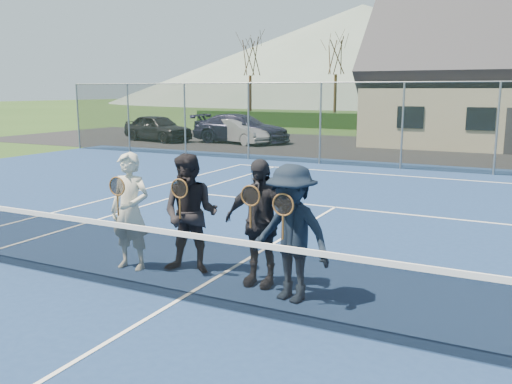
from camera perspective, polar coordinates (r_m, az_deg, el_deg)
ground at (r=25.98m, az=17.94°, el=4.14°), size 220.00×220.00×0.00m
court_surface at (r=7.32m, az=-8.15°, el=-11.31°), size 30.00×30.00×0.02m
tarmac_carpark at (r=26.88m, az=9.48°, el=4.73°), size 40.00×12.00×0.01m
hedge_row at (r=37.81m, az=20.88°, el=6.69°), size 40.00×1.20×1.10m
hill_west at (r=104.81m, az=11.00°, el=13.95°), size 110.00×110.00×18.00m
car_a at (r=29.93m, az=-10.32°, el=6.66°), size 4.48×2.60×1.43m
car_b at (r=27.97m, az=-1.72°, el=6.39°), size 4.07×2.65×1.27m
car_c at (r=28.41m, az=-1.53°, el=6.69°), size 5.31×2.46×1.50m
court_markings at (r=7.31m, az=-8.15°, el=-11.20°), size 11.03×23.83×0.01m
tennis_net at (r=7.14m, az=-8.26°, el=-7.37°), size 11.68×0.08×1.10m
perimeter_fence at (r=19.48m, az=15.16°, el=6.76°), size 30.07×0.07×3.02m
tree_a at (r=43.49m, az=-0.62°, el=14.73°), size 3.20×3.20×7.77m
tree_b at (r=40.76m, az=8.46°, el=14.89°), size 3.20×3.20×7.77m
tree_c at (r=38.71m, az=24.61°, el=14.29°), size 3.20×3.20×7.77m
player_a at (r=8.46m, az=-13.10°, el=-1.99°), size 0.69×0.53×1.80m
player_b at (r=8.12m, az=-6.90°, el=-2.31°), size 1.00×0.85×1.80m
player_c at (r=7.55m, az=0.36°, el=-3.24°), size 1.07×0.52×1.80m
player_d at (r=7.01m, az=3.74°, el=-4.37°), size 1.28×0.90×1.80m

